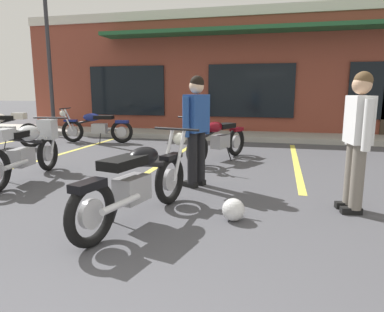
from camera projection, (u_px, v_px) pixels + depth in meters
ground_plane at (198, 208)px, 4.42m from camera, size 80.00×80.00×0.00m
sidewalk_kerb at (247, 136)px, 10.96m from camera, size 22.00×1.80×0.14m
brick_storefront_building at (257, 76)px, 14.27m from camera, size 16.23×7.21×4.08m
painted_stall_lines at (232, 159)px, 7.54m from camera, size 13.30×4.80×0.01m
motorcycle_foreground_classic at (138, 181)px, 3.91m from camera, size 0.82×2.08×0.98m
motorcycle_black_cruiser at (28, 147)px, 5.81m from camera, size 0.71×2.11×0.98m
motorcycle_silver_naked at (218, 139)px, 7.31m from camera, size 1.14×1.98×0.98m
motorcycle_blue_standard at (96, 126)px, 9.91m from camera, size 2.10×0.73×0.98m
person_in_shorts_foreground at (358, 134)px, 4.13m from camera, size 0.32×0.61×1.68m
person_near_building at (196, 125)px, 5.27m from camera, size 0.39×0.59×1.68m
helmet_on_pavement at (233, 210)px, 3.97m from camera, size 0.26×0.26×0.26m
parking_lot_lamp_post at (44, 22)px, 10.63m from camera, size 0.24×0.76×5.50m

